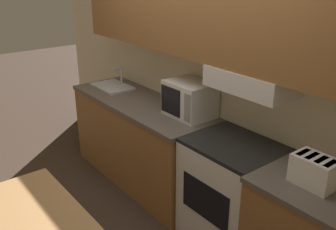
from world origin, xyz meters
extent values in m
plane|color=#3D2D23|center=(0.00, 0.00, 0.00)|extent=(16.00, 16.00, 0.00)
cube|color=beige|center=(0.00, 0.03, 1.27)|extent=(5.58, 0.05, 2.55)
cube|color=#936033|center=(0.00, -0.16, 1.77)|extent=(3.18, 0.32, 0.65)
cube|color=white|center=(0.53, -0.16, 1.37)|extent=(0.66, 0.34, 0.16)
cube|color=#936033|center=(-0.71, -0.31, 0.43)|extent=(1.75, 0.61, 0.86)
cube|color=brown|center=(-0.71, -0.31, 0.87)|extent=(1.77, 0.63, 0.04)
cube|color=brown|center=(1.24, -0.31, 0.87)|extent=(0.72, 0.63, 0.04)
cube|color=white|center=(0.53, -0.29, 0.43)|extent=(0.70, 0.58, 0.86)
cube|color=black|center=(0.53, -0.29, 0.88)|extent=(0.70, 0.58, 0.03)
cube|color=black|center=(0.53, -0.58, 0.50)|extent=(0.49, 0.01, 0.30)
cylinder|color=black|center=(0.37, -0.40, 0.89)|extent=(0.10, 0.10, 0.01)
cylinder|color=black|center=(0.69, -0.40, 0.89)|extent=(0.10, 0.10, 0.01)
cylinder|color=black|center=(0.37, -0.17, 0.89)|extent=(0.10, 0.10, 0.01)
cylinder|color=black|center=(0.69, -0.17, 0.89)|extent=(0.10, 0.10, 0.01)
cube|color=white|center=(-0.12, -0.18, 1.05)|extent=(0.42, 0.33, 0.31)
cube|color=black|center=(-0.18, -0.34, 1.05)|extent=(0.26, 0.01, 0.25)
cube|color=gray|center=(0.04, -0.34, 1.05)|extent=(0.07, 0.01, 0.25)
cube|color=white|center=(1.22, -0.34, 0.99)|extent=(0.26, 0.18, 0.19)
cube|color=black|center=(1.08, -0.34, 1.01)|extent=(0.01, 0.02, 0.02)
cube|color=black|center=(1.13, -0.34, 1.08)|extent=(0.04, 0.12, 0.01)
cube|color=black|center=(1.19, -0.34, 1.08)|extent=(0.04, 0.12, 0.01)
cube|color=black|center=(1.25, -0.34, 1.08)|extent=(0.04, 0.12, 0.01)
cube|color=black|center=(1.31, -0.34, 1.08)|extent=(0.04, 0.12, 0.01)
cube|color=#B7BABF|center=(-1.26, -0.31, 0.90)|extent=(0.47, 0.32, 0.02)
cube|color=#4C4F54|center=(-1.26, -0.32, 0.91)|extent=(0.40, 0.24, 0.01)
cylinder|color=#B7BABF|center=(-1.26, -0.19, 1.01)|extent=(0.02, 0.02, 0.18)
cylinder|color=#B7BABF|center=(-1.26, -0.25, 1.10)|extent=(0.02, 0.12, 0.02)
cube|color=#B27F4C|center=(0.32, -1.85, 0.76)|extent=(1.07, 0.71, 0.04)
cube|color=#B27F4C|center=(-0.17, -1.53, 0.37)|extent=(0.06, 0.06, 0.74)
camera|label=1|loc=(2.23, -2.27, 2.15)|focal=40.00mm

